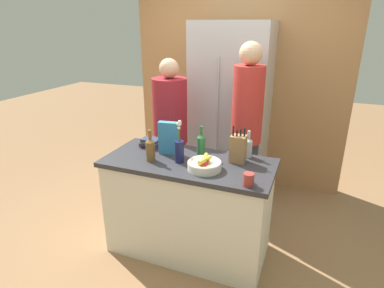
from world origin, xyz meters
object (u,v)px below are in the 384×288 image
Objects in this scene: book_stack at (151,143)px; bottle_oil at (150,149)px; refrigerator at (230,111)px; bottle_wine at (201,144)px; flower_vase at (179,149)px; person_at_sink at (170,130)px; person_in_blue at (247,125)px; cereal_box at (169,138)px; coffee_mug at (249,179)px; knife_block at (238,149)px; fruit_bowl at (205,164)px; bottle_vinegar at (248,147)px.

book_stack is 0.74× the size of bottle_oil.
bottle_wine is (0.05, -1.13, -0.01)m from refrigerator.
flower_vase is 0.24m from bottle_oil.
bottle_oil is 0.73m from person_at_sink.
person_at_sink is at bearing 102.00° from bottle_oil.
person_in_blue is at bearing 62.52° from bottle_wine.
refrigerator reaches higher than book_stack.
person_at_sink is (-0.15, 0.71, -0.07)m from bottle_oil.
person_in_blue is at bearing 1.15° from person_at_sink.
coffee_mug is (0.78, -0.33, -0.10)m from cereal_box.
flower_vase is (-0.45, -0.18, 0.00)m from knife_block.
fruit_bowl is at bearing -125.65° from person_in_blue.
person_at_sink is at bearing -123.67° from refrigerator.
fruit_bowl is 0.70m from book_stack.
coffee_mug is at bearing -77.15° from bottle_vinegar.
book_stack is at bearing 176.98° from knife_block.
person_at_sink reaches higher than bottle_oil.
person_at_sink is (-1.00, 0.84, -0.01)m from coffee_mug.
person_at_sink is at bearing 160.81° from person_in_blue.
refrigerator is 5.52× the size of flower_vase.
bottle_oil is at bearing -153.08° from bottle_vinegar.
cereal_box is 2.48× the size of coffee_mug.
bottle_vinegar is 0.95m from person_at_sink.
fruit_bowl is 0.46m from bottle_vinegar.
bottle_oil is (-0.85, 0.14, 0.06)m from coffee_mug.
cereal_box is (-0.40, 0.20, 0.10)m from fruit_bowl.
flower_vase is 0.59m from bottle_vinegar.
person_at_sink is at bearing 113.65° from cereal_box.
cereal_box is at bearing 156.82° from coffee_mug.
bottle_wine reaches higher than bottle_vinegar.
bottle_wine is (0.12, 0.19, -0.01)m from flower_vase.
knife_block is 2.67× the size of coffee_mug.
bottle_vinegar is at bearing -25.11° from person_at_sink.
knife_block reaches higher than fruit_bowl.
fruit_bowl is at bearing -64.38° from bottle_wine.
fruit_bowl is 1.35× the size of book_stack.
book_stack is 0.33m from bottle_oil.
person_in_blue is at bearing 79.21° from fruit_bowl.
fruit_bowl is 0.95m from person_at_sink.
person_at_sink is at bearing 139.93° from coffee_mug.
fruit_bowl is at bearing -129.49° from knife_block.
cereal_box is at bearing -158.23° from person_in_blue.
book_stack is 0.12× the size of person_at_sink.
bottle_wine is 0.68m from person_at_sink.
bottle_vinegar reaches higher than book_stack.
bottle_vinegar is at bearing 26.92° from bottle_oil.
bottle_oil is at bearing -110.31° from cereal_box.
person_at_sink reaches higher than coffee_mug.
bottle_vinegar is (0.43, -1.02, -0.02)m from refrigerator.
bottle_vinegar is at bearing 67.05° from knife_block.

